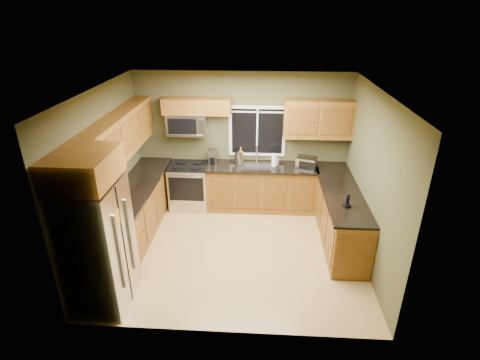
# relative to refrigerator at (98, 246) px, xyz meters

# --- Properties ---
(floor) EXTENTS (4.20, 4.20, 0.00)m
(floor) POSITION_rel_refrigerator_xyz_m (1.74, 1.30, -0.90)
(floor) COLOR #AD874C
(floor) RESTS_ON ground
(ceiling) EXTENTS (4.20, 4.20, 0.00)m
(ceiling) POSITION_rel_refrigerator_xyz_m (1.74, 1.30, 1.80)
(ceiling) COLOR white
(ceiling) RESTS_ON back_wall
(back_wall) EXTENTS (4.20, 0.00, 4.20)m
(back_wall) POSITION_rel_refrigerator_xyz_m (1.74, 3.10, 0.45)
(back_wall) COLOR #494728
(back_wall) RESTS_ON ground
(front_wall) EXTENTS (4.20, 0.00, 4.20)m
(front_wall) POSITION_rel_refrigerator_xyz_m (1.74, -0.50, 0.45)
(front_wall) COLOR #494728
(front_wall) RESTS_ON ground
(left_wall) EXTENTS (0.00, 3.60, 3.60)m
(left_wall) POSITION_rel_refrigerator_xyz_m (-0.36, 1.30, 0.45)
(left_wall) COLOR #494728
(left_wall) RESTS_ON ground
(right_wall) EXTENTS (0.00, 3.60, 3.60)m
(right_wall) POSITION_rel_refrigerator_xyz_m (3.84, 1.30, 0.45)
(right_wall) COLOR #494728
(right_wall) RESTS_ON ground
(window) EXTENTS (1.12, 0.03, 1.02)m
(window) POSITION_rel_refrigerator_xyz_m (2.04, 3.08, 0.65)
(window) COLOR white
(window) RESTS_ON back_wall
(base_cabinets_left) EXTENTS (0.60, 2.65, 0.90)m
(base_cabinets_left) POSITION_rel_refrigerator_xyz_m (-0.06, 1.78, -0.45)
(base_cabinets_left) COLOR brown
(base_cabinets_left) RESTS_ON ground
(countertop_left) EXTENTS (0.65, 2.65, 0.04)m
(countertop_left) POSITION_rel_refrigerator_xyz_m (-0.04, 1.78, 0.02)
(countertop_left) COLOR black
(countertop_left) RESTS_ON base_cabinets_left
(base_cabinets_back) EXTENTS (2.17, 0.60, 0.90)m
(base_cabinets_back) POSITION_rel_refrigerator_xyz_m (2.15, 2.80, -0.45)
(base_cabinets_back) COLOR brown
(base_cabinets_back) RESTS_ON ground
(countertop_back) EXTENTS (2.17, 0.65, 0.04)m
(countertop_back) POSITION_rel_refrigerator_xyz_m (2.15, 2.78, 0.02)
(countertop_back) COLOR black
(countertop_back) RESTS_ON base_cabinets_back
(base_cabinets_peninsula) EXTENTS (0.60, 2.52, 0.90)m
(base_cabinets_peninsula) POSITION_rel_refrigerator_xyz_m (3.54, 1.84, -0.45)
(base_cabinets_peninsula) COLOR brown
(base_cabinets_peninsula) RESTS_ON ground
(countertop_peninsula) EXTENTS (0.65, 2.50, 0.04)m
(countertop_peninsula) POSITION_rel_refrigerator_xyz_m (3.51, 1.85, 0.02)
(countertop_peninsula) COLOR black
(countertop_peninsula) RESTS_ON base_cabinets_peninsula
(upper_cabinets_left) EXTENTS (0.33, 2.65, 0.72)m
(upper_cabinets_left) POSITION_rel_refrigerator_xyz_m (-0.20, 1.78, 0.96)
(upper_cabinets_left) COLOR brown
(upper_cabinets_left) RESTS_ON left_wall
(upper_cabinets_back_left) EXTENTS (1.30, 0.33, 0.30)m
(upper_cabinets_back_left) POSITION_rel_refrigerator_xyz_m (0.89, 2.94, 1.17)
(upper_cabinets_back_left) COLOR brown
(upper_cabinets_back_left) RESTS_ON back_wall
(upper_cabinets_back_right) EXTENTS (1.30, 0.33, 0.72)m
(upper_cabinets_back_right) POSITION_rel_refrigerator_xyz_m (3.19, 2.94, 0.96)
(upper_cabinets_back_right) COLOR brown
(upper_cabinets_back_right) RESTS_ON back_wall
(upper_cabinet_over_fridge) EXTENTS (0.72, 0.90, 0.38)m
(upper_cabinet_over_fridge) POSITION_rel_refrigerator_xyz_m (-0.00, 0.00, 1.13)
(upper_cabinet_over_fridge) COLOR brown
(upper_cabinet_over_fridge) RESTS_ON left_wall
(refrigerator) EXTENTS (0.74, 0.90, 1.80)m
(refrigerator) POSITION_rel_refrigerator_xyz_m (0.00, 0.00, 0.00)
(refrigerator) COLOR #B7B7BC
(refrigerator) RESTS_ON ground
(range) EXTENTS (0.76, 0.69, 0.94)m
(range) POSITION_rel_refrigerator_xyz_m (0.69, 2.77, -0.43)
(range) COLOR #B7B7BC
(range) RESTS_ON ground
(microwave) EXTENTS (0.76, 0.41, 0.42)m
(microwave) POSITION_rel_refrigerator_xyz_m (0.69, 2.91, 0.83)
(microwave) COLOR #B7B7BC
(microwave) RESTS_ON back_wall
(sink) EXTENTS (0.60, 0.42, 0.36)m
(sink) POSITION_rel_refrigerator_xyz_m (2.04, 2.79, 0.05)
(sink) COLOR slate
(sink) RESTS_ON countertop_back
(toaster_oven) EXTENTS (0.43, 0.38, 0.23)m
(toaster_oven) POSITION_rel_refrigerator_xyz_m (3.00, 2.71, 0.15)
(toaster_oven) COLOR #B7B7BC
(toaster_oven) RESTS_ON countertop_back
(coffee_maker) EXTENTS (0.18, 0.24, 0.28)m
(coffee_maker) POSITION_rel_refrigerator_xyz_m (1.17, 2.88, 0.17)
(coffee_maker) COLOR slate
(coffee_maker) RESTS_ON countertop_back
(kettle) EXTENTS (0.17, 0.17, 0.29)m
(kettle) POSITION_rel_refrigerator_xyz_m (1.69, 2.83, 0.17)
(kettle) COLOR #B7B7BC
(kettle) RESTS_ON countertop_back
(paper_towel_roll) EXTENTS (0.12, 0.12, 0.28)m
(paper_towel_roll) POSITION_rel_refrigerator_xyz_m (2.39, 2.79, 0.16)
(paper_towel_roll) COLOR white
(paper_towel_roll) RESTS_ON countertop_back
(soap_bottle_a) EXTENTS (0.13, 0.14, 0.30)m
(soap_bottle_a) POSITION_rel_refrigerator_xyz_m (1.73, 2.96, 0.19)
(soap_bottle_a) COLOR #C57612
(soap_bottle_a) RESTS_ON countertop_back
(soap_bottle_b) EXTENTS (0.10, 0.10, 0.17)m
(soap_bottle_b) POSITION_rel_refrigerator_xyz_m (2.44, 2.88, 0.12)
(soap_bottle_b) COLOR white
(soap_bottle_b) RESTS_ON countertop_back
(cordless_phone) EXTENTS (0.13, 0.13, 0.22)m
(cordless_phone) POSITION_rel_refrigerator_xyz_m (3.49, 1.21, 0.10)
(cordless_phone) COLOR black
(cordless_phone) RESTS_ON countertop_peninsula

